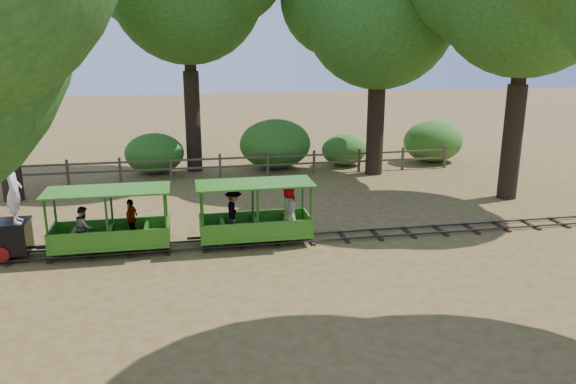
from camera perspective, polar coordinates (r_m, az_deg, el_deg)
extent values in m
plane|color=olive|center=(16.01, -1.24, -5.10)|extent=(90.00, 90.00, 0.00)
cube|color=#3F3D3A|center=(15.70, -1.06, -5.22)|extent=(22.00, 0.05, 0.05)
cube|color=#3F3D3A|center=(16.26, -1.42, -4.49)|extent=(22.00, 0.05, 0.05)
cube|color=#382314|center=(16.00, -1.24, -5.02)|extent=(0.12, 1.00, 0.05)
cube|color=#382314|center=(16.01, -19.28, -5.90)|extent=(0.12, 1.00, 0.05)
cube|color=#382314|center=(17.48, 15.18, -3.79)|extent=(0.12, 1.00, 0.05)
cube|color=black|center=(16.24, -26.54, -3.85)|extent=(1.00, 0.78, 0.61)
cube|color=black|center=(16.14, -26.67, -2.75)|extent=(1.05, 0.84, 0.04)
cylinder|color=maroon|center=(16.04, -27.12, -5.69)|extent=(0.40, 0.07, 0.40)
cylinder|color=maroon|center=(16.76, -26.39, -4.73)|extent=(0.40, 0.07, 0.40)
imported|color=silver|center=(15.70, -26.08, 0.06)|extent=(0.50, 0.66, 1.65)
cube|color=#337B1A|center=(15.85, -17.46, -4.91)|extent=(3.08, 1.18, 0.09)
cube|color=#1A4F12|center=(15.88, -17.43, -5.28)|extent=(2.77, 0.45, 0.13)
cube|color=#337B1A|center=(15.24, -17.77, -4.66)|extent=(3.08, 0.05, 0.45)
cube|color=#337B1A|center=(16.28, -17.33, -3.35)|extent=(3.08, 0.05, 0.45)
cube|color=#337B1A|center=(15.42, -17.89, 0.15)|extent=(3.21, 1.31, 0.05)
cylinder|color=#1A4F12|center=(15.38, -23.32, -3.24)|extent=(0.06, 0.06, 1.45)
cylinder|color=#1A4F12|center=(16.37, -22.56, -2.07)|extent=(0.06, 0.06, 1.45)
cylinder|color=#1A4F12|center=(14.99, -12.33, -2.77)|extent=(0.06, 0.06, 1.45)
cylinder|color=#1A4F12|center=(16.01, -12.26, -1.60)|extent=(0.06, 0.06, 1.45)
cube|color=#1A4F12|center=(15.92, -20.83, -4.26)|extent=(0.11, 1.00, 0.36)
cube|color=#1A4F12|center=(15.77, -17.53, -4.14)|extent=(0.11, 1.00, 0.36)
cube|color=#1A4F12|center=(15.68, -14.18, -3.99)|extent=(0.11, 1.00, 0.36)
cylinder|color=black|center=(15.74, -21.13, -5.67)|extent=(0.25, 0.05, 0.25)
cylinder|color=black|center=(16.31, -20.77, -4.90)|extent=(0.25, 0.05, 0.25)
cylinder|color=black|center=(15.49, -13.94, -5.40)|extent=(0.25, 0.05, 0.25)
cylinder|color=black|center=(16.06, -13.83, -4.63)|extent=(0.25, 0.05, 0.25)
imported|color=gray|center=(15.49, -20.02, -3.31)|extent=(0.48, 0.58, 1.08)
imported|color=gray|center=(15.79, -15.62, -2.59)|extent=(0.47, 0.69, 1.08)
cube|color=#337B1A|center=(15.83, -3.32, -4.22)|extent=(3.08, 1.18, 0.09)
cube|color=#1A4F12|center=(15.86, -3.32, -4.59)|extent=(2.77, 0.45, 0.13)
cube|color=#337B1A|center=(15.22, -3.06, -3.94)|extent=(3.08, 0.05, 0.45)
cube|color=#337B1A|center=(16.26, -3.59, -2.68)|extent=(3.08, 0.05, 0.45)
cube|color=#337B1A|center=(15.40, -3.40, 0.86)|extent=(3.21, 1.31, 0.05)
cylinder|color=#1A4F12|center=(14.98, -8.67, -2.59)|extent=(0.06, 0.06, 1.45)
cylinder|color=#1A4F12|center=(16.00, -8.82, -1.43)|extent=(0.06, 0.06, 1.45)
cylinder|color=#1A4F12|center=(15.34, 2.34, -1.99)|extent=(0.06, 0.06, 1.45)
cylinder|color=#1A4F12|center=(16.34, 1.50, -0.90)|extent=(0.06, 0.06, 1.45)
cube|color=#1A4F12|center=(15.67, -6.69, -3.63)|extent=(0.11, 1.00, 0.36)
cube|color=#1A4F12|center=(15.75, -3.33, -3.44)|extent=(0.11, 1.00, 0.36)
cube|color=#1A4F12|center=(15.89, -0.03, -3.25)|extent=(0.11, 1.00, 0.36)
cylinder|color=black|center=(15.48, -6.80, -5.05)|extent=(0.25, 0.05, 0.25)
cylinder|color=black|center=(16.05, -6.96, -4.30)|extent=(0.25, 0.05, 0.25)
cylinder|color=black|center=(15.71, 0.40, -4.62)|extent=(0.25, 0.05, 0.25)
cylinder|color=black|center=(16.28, -0.02, -3.89)|extent=(0.25, 0.05, 0.25)
imported|color=gray|center=(15.69, -5.54, -1.87)|extent=(0.56, 0.86, 1.25)
imported|color=gray|center=(15.70, 0.15, -1.64)|extent=(0.56, 0.72, 1.32)
cylinder|color=#2D2116|center=(21.97, -26.61, 4.11)|extent=(0.70, 0.70, 3.85)
cylinder|color=#2D2116|center=(24.55, -9.64, 7.04)|extent=(0.66, 0.66, 4.27)
cylinder|color=#2D2116|center=(24.30, -10.00, 14.89)|extent=(0.50, 0.50, 2.44)
cylinder|color=#2D2116|center=(23.97, 8.84, 6.09)|extent=(0.72, 0.72, 3.62)
cylinder|color=#2D2116|center=(23.69, 9.13, 12.89)|extent=(0.54, 0.54, 2.07)
sphere|color=#1A4D18|center=(23.70, 9.34, 17.61)|extent=(6.12, 6.12, 6.12)
cylinder|color=#2D2116|center=(21.46, 21.79, 4.69)|extent=(0.68, 0.68, 4.06)
cylinder|color=#2D2116|center=(21.17, 22.66, 13.18)|extent=(0.51, 0.51, 2.32)
cube|color=brown|center=(24.26, -26.12, 1.64)|extent=(0.10, 0.10, 1.00)
cube|color=brown|center=(23.80, -21.48, 1.91)|extent=(0.10, 0.10, 1.00)
cube|color=brown|center=(23.50, -16.70, 2.17)|extent=(0.10, 0.10, 1.00)
cube|color=brown|center=(23.37, -11.82, 2.43)|extent=(0.10, 0.10, 1.00)
cube|color=brown|center=(23.40, -6.92, 2.66)|extent=(0.10, 0.10, 1.00)
cube|color=brown|center=(23.61, -2.07, 2.88)|extent=(0.10, 0.10, 1.00)
cube|color=brown|center=(23.99, 2.67, 3.07)|extent=(0.10, 0.10, 1.00)
cube|color=brown|center=(24.52, 7.23, 3.23)|extent=(0.10, 0.10, 1.00)
cube|color=brown|center=(25.20, 11.57, 3.37)|extent=(0.10, 0.10, 1.00)
cube|color=brown|center=(26.01, 15.66, 3.48)|extent=(0.10, 0.10, 1.00)
cube|color=brown|center=(23.42, -4.50, 3.49)|extent=(18.00, 0.06, 0.08)
cube|color=brown|center=(23.50, -4.48, 2.66)|extent=(18.00, 0.06, 0.08)
ellipsoid|color=#2D6B1E|center=(24.59, -13.42, 3.83)|extent=(2.50, 1.92, 1.73)
ellipsoid|color=#2D6B1E|center=(24.84, -1.30, 4.90)|extent=(3.16, 2.43, 2.19)
ellipsoid|color=#2D6B1E|center=(25.61, 5.72, 4.27)|extent=(2.05, 1.58, 1.42)
ellipsoid|color=#2D6B1E|center=(27.08, 14.53, 5.03)|extent=(2.81, 2.16, 1.94)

